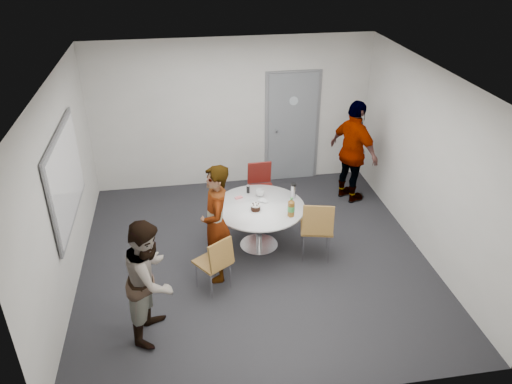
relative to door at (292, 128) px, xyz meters
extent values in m
plane|color=#232327|center=(-1.10, -2.48, -1.03)|extent=(5.00, 5.00, 0.00)
plane|color=silver|center=(-1.10, -2.48, 1.67)|extent=(5.00, 5.00, 0.00)
plane|color=beige|center=(-1.10, 0.02, 0.32)|extent=(5.00, 0.00, 5.00)
plane|color=beige|center=(-3.60, -2.48, 0.32)|extent=(0.00, 5.00, 5.00)
plane|color=beige|center=(1.40, -2.48, 0.32)|extent=(0.00, 5.00, 5.00)
plane|color=beige|center=(-1.10, -4.98, 0.32)|extent=(5.00, 0.00, 5.00)
cube|color=slate|center=(0.00, -0.01, 0.00)|extent=(0.90, 0.05, 2.05)
cube|color=slate|center=(0.00, 0.01, 0.00)|extent=(1.02, 0.04, 2.12)
cylinder|color=#B2BFC6|center=(0.00, -0.04, 0.52)|extent=(0.16, 0.01, 0.16)
cylinder|color=silver|center=(-0.32, -0.07, -0.01)|extent=(0.04, 0.14, 0.04)
cube|color=slate|center=(-3.56, -2.28, 0.42)|extent=(0.03, 1.90, 1.25)
cube|color=white|center=(-3.54, -2.28, 0.42)|extent=(0.01, 1.78, 1.13)
cylinder|color=white|center=(-0.98, -2.17, -0.34)|extent=(1.34, 1.34, 0.03)
cylinder|color=silver|center=(-0.98, -2.17, -0.68)|extent=(0.09, 0.09, 0.65)
cylinder|color=silver|center=(-0.98, -2.17, -1.01)|extent=(0.58, 0.58, 0.02)
cylinder|color=white|center=(-1.06, -2.29, -0.32)|extent=(0.19, 0.19, 0.01)
cylinder|color=black|center=(-1.06, -2.29, -0.28)|extent=(0.14, 0.14, 0.07)
cylinder|color=white|center=(-1.06, -2.29, -0.23)|extent=(0.14, 0.14, 0.02)
cylinder|color=brown|center=(-0.58, -2.51, -0.21)|extent=(0.10, 0.10, 0.22)
cylinder|color=#3A9141|center=(-0.58, -2.51, -0.20)|extent=(0.10, 0.10, 0.08)
cone|color=brown|center=(-0.58, -2.51, -0.08)|extent=(0.09, 0.09, 0.05)
cylinder|color=#459643|center=(-0.58, -2.51, -0.04)|extent=(0.04, 0.04, 0.02)
imported|color=white|center=(-0.92, -1.86, -0.27)|extent=(0.19, 0.19, 0.11)
cylinder|color=black|center=(-1.08, -1.74, -0.27)|extent=(0.05, 0.05, 0.12)
cylinder|color=silver|center=(-0.43, -2.00, -0.22)|extent=(0.08, 0.08, 0.21)
cylinder|color=black|center=(-0.43, -2.00, -0.10)|extent=(0.08, 0.08, 0.03)
cube|color=#D86C70|center=(-1.25, -1.89, -0.32)|extent=(0.13, 0.09, 0.02)
ellipsoid|color=white|center=(-0.91, -2.06, -0.31)|extent=(0.17, 0.17, 0.03)
cube|color=brown|center=(-1.76, -3.05, -0.60)|extent=(0.55, 0.55, 0.03)
cube|color=brown|center=(-1.65, -3.20, -0.38)|extent=(0.36, 0.29, 0.38)
cylinder|color=silver|center=(-1.72, -2.82, -0.81)|extent=(0.02, 0.02, 0.43)
cylinder|color=silver|center=(-1.98, -3.01, -0.81)|extent=(0.02, 0.02, 0.43)
cylinder|color=silver|center=(-1.53, -3.09, -0.81)|extent=(0.02, 0.02, 0.43)
cylinder|color=silver|center=(-1.80, -3.27, -0.81)|extent=(0.02, 0.02, 0.43)
cube|color=brown|center=(-0.20, -2.54, -0.54)|extent=(0.55, 0.55, 0.04)
cube|color=brown|center=(-0.25, -2.75, -0.29)|extent=(0.44, 0.19, 0.44)
cylinder|color=silver|center=(0.02, -2.40, -0.78)|extent=(0.02, 0.02, 0.49)
cylinder|color=silver|center=(-0.34, -2.32, -0.78)|extent=(0.02, 0.02, 0.49)
cylinder|color=silver|center=(-0.06, -2.76, -0.78)|extent=(0.02, 0.02, 0.49)
cylinder|color=silver|center=(-0.42, -2.68, -0.78)|extent=(0.02, 0.02, 0.49)
cube|color=#601813|center=(-0.78, -1.23, -0.58)|extent=(0.43, 0.43, 0.03)
cube|color=#601813|center=(-0.79, -1.03, -0.35)|extent=(0.40, 0.10, 0.40)
cylinder|color=silver|center=(-0.95, -1.40, -0.80)|extent=(0.02, 0.02, 0.45)
cylinder|color=silver|center=(-0.61, -1.39, -0.80)|extent=(0.02, 0.02, 0.45)
cylinder|color=silver|center=(-0.96, -1.07, -0.80)|extent=(0.02, 0.02, 0.45)
cylinder|color=silver|center=(-0.62, -1.06, -0.80)|extent=(0.02, 0.02, 0.45)
imported|color=#A5C6EA|center=(-1.67, -2.79, -0.18)|extent=(0.41, 0.62, 1.69)
imported|color=white|center=(-2.51, -3.72, -0.25)|extent=(0.77, 0.89, 1.55)
imported|color=black|center=(0.85, -0.99, -0.12)|extent=(0.86, 1.15, 1.81)
camera|label=1|loc=(-2.05, -8.39, 3.39)|focal=35.00mm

